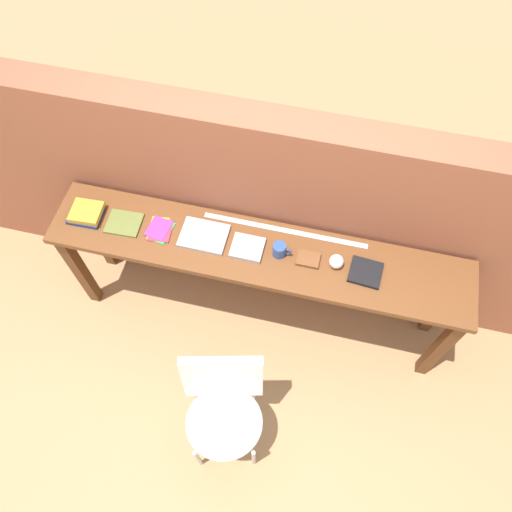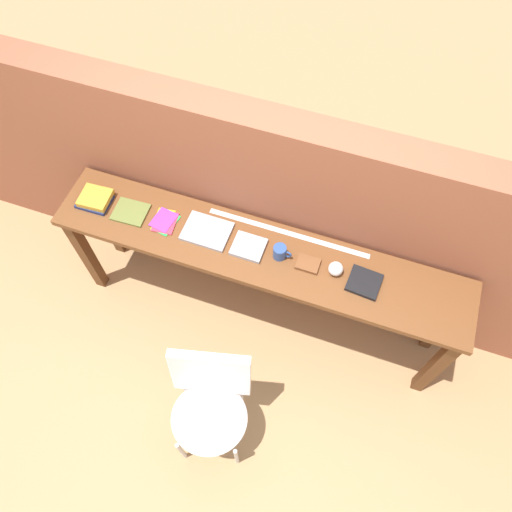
# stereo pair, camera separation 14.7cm
# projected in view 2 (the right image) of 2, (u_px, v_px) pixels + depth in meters

# --- Properties ---
(ground_plane) EXTENTS (40.00, 40.00, 0.00)m
(ground_plane) POSITION_uv_depth(u_px,v_px,m) (244.00, 348.00, 3.51)
(ground_plane) COLOR tan
(brick_wall_back) EXTENTS (6.00, 0.20, 1.60)m
(brick_wall_back) POSITION_uv_depth(u_px,v_px,m) (276.00, 213.00, 3.12)
(brick_wall_back) COLOR #935138
(brick_wall_back) RESTS_ON ground
(sideboard) EXTENTS (2.50, 0.44, 0.88)m
(sideboard) POSITION_uv_depth(u_px,v_px,m) (259.00, 262.00, 3.01)
(sideboard) COLOR brown
(sideboard) RESTS_ON ground
(chair_white_moulded) EXTENTS (0.53, 0.54, 0.89)m
(chair_white_moulded) POSITION_uv_depth(u_px,v_px,m) (210.00, 403.00, 2.81)
(chair_white_moulded) COLOR white
(chair_white_moulded) RESTS_ON ground
(book_stack_leftmost) EXTENTS (0.20, 0.18, 0.06)m
(book_stack_leftmost) POSITION_uv_depth(u_px,v_px,m) (95.00, 199.00, 3.04)
(book_stack_leftmost) COLOR navy
(book_stack_leftmost) RESTS_ON sideboard
(magazine_cycling) EXTENTS (0.21, 0.18, 0.02)m
(magazine_cycling) POSITION_uv_depth(u_px,v_px,m) (131.00, 212.00, 3.01)
(magazine_cycling) COLOR olive
(magazine_cycling) RESTS_ON sideboard
(pamphlet_pile_colourful) EXTENTS (0.16, 0.19, 0.01)m
(pamphlet_pile_colourful) POSITION_uv_depth(u_px,v_px,m) (164.00, 221.00, 2.98)
(pamphlet_pile_colourful) COLOR yellow
(pamphlet_pile_colourful) RESTS_ON sideboard
(book_open_centre) EXTENTS (0.28, 0.21, 0.02)m
(book_open_centre) POSITION_uv_depth(u_px,v_px,m) (207.00, 231.00, 2.94)
(book_open_centre) COLOR #9E9EA3
(book_open_centre) RESTS_ON sideboard
(book_grey_hardcover) EXTENTS (0.19, 0.17, 0.02)m
(book_grey_hardcover) POSITION_uv_depth(u_px,v_px,m) (249.00, 247.00, 2.89)
(book_grey_hardcover) COLOR #9E9EA3
(book_grey_hardcover) RESTS_ON sideboard
(mug) EXTENTS (0.11, 0.08, 0.09)m
(mug) POSITION_uv_depth(u_px,v_px,m) (280.00, 252.00, 2.83)
(mug) COLOR #2D4C8C
(mug) RESTS_ON sideboard
(leather_journal_brown) EXTENTS (0.13, 0.10, 0.02)m
(leather_journal_brown) POSITION_uv_depth(u_px,v_px,m) (308.00, 264.00, 2.83)
(leather_journal_brown) COLOR brown
(leather_journal_brown) RESTS_ON sideboard
(sports_ball_small) EXTENTS (0.08, 0.08, 0.08)m
(sports_ball_small) POSITION_uv_depth(u_px,v_px,m) (336.00, 269.00, 2.78)
(sports_ball_small) COLOR silver
(sports_ball_small) RESTS_ON sideboard
(book_repair_rightmost) EXTENTS (0.19, 0.18, 0.02)m
(book_repair_rightmost) POSITION_uv_depth(u_px,v_px,m) (364.00, 282.00, 2.77)
(book_repair_rightmost) COLOR black
(book_repair_rightmost) RESTS_ON sideboard
(ruler_metal_back_edge) EXTENTS (0.99, 0.03, 0.00)m
(ruler_metal_back_edge) POSITION_uv_depth(u_px,v_px,m) (288.00, 233.00, 2.95)
(ruler_metal_back_edge) COLOR silver
(ruler_metal_back_edge) RESTS_ON sideboard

